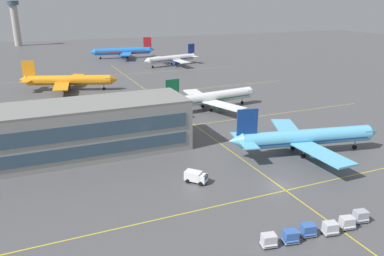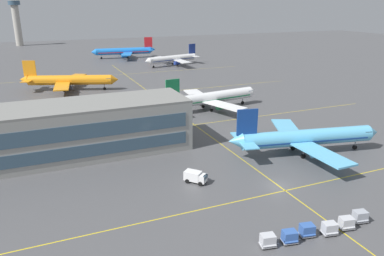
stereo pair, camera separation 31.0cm
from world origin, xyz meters
TOP-DOWN VIEW (x-y plane):
  - ground_plane at (0.00, 0.00)m, footprint 600.00×600.00m
  - airliner_front_gate at (13.99, 10.57)m, footprint 34.88×29.65m
  - airliner_second_row at (10.77, 50.83)m, footprint 34.59×29.60m
  - airliner_third_row at (-26.70, 95.28)m, footprint 35.24×30.18m
  - airliner_far_left_stand at (29.14, 134.97)m, footprint 32.87×27.99m
  - airliner_far_right_stand at (12.29, 171.90)m, footprint 37.83×32.42m
  - taxiway_markings at (0.00, 58.97)m, footprint 114.97×178.83m
  - service_truck_red_van at (-13.29, 7.12)m, footprint 4.11×4.29m
  - baggage_cart_row_leftmost at (-11.94, -14.33)m, footprint 2.86×2.04m
  - baggage_cart_row_second at (-8.70, -14.76)m, footprint 2.86×2.04m
  - baggage_cart_row_middle at (-5.46, -14.45)m, footprint 2.86×2.04m
  - baggage_cart_row_fourth at (-2.22, -15.34)m, footprint 2.86×2.04m
  - baggage_cart_row_fifth at (1.02, -15.22)m, footprint 2.86×2.04m
  - baggage_cart_row_rightmost at (4.26, -14.65)m, footprint 2.86×2.04m
  - control_tower at (-45.76, 268.73)m, footprint 8.82×8.82m

SIDE VIEW (x-z plane):
  - ground_plane at x=0.00m, z-range 0.00..0.00m
  - taxiway_markings at x=0.00m, z-range 0.00..0.01m
  - baggage_cart_row_leftmost at x=-11.94m, z-range 0.07..1.93m
  - baggage_cart_row_second at x=-8.70m, z-range 0.07..1.93m
  - baggage_cart_row_middle at x=-5.46m, z-range 0.07..1.93m
  - baggage_cart_row_fourth at x=-2.22m, z-range 0.07..1.93m
  - baggage_cart_row_fifth at x=1.02m, z-range 0.07..1.93m
  - baggage_cart_row_rightmost at x=4.26m, z-range 0.07..1.93m
  - service_truck_red_van at x=-13.29m, z-range 0.13..2.23m
  - airliner_far_left_stand at x=29.14m, z-range -1.64..8.70m
  - airliner_second_row at x=10.77m, z-range -1.71..9.05m
  - airliner_front_gate at x=13.99m, z-range -1.73..9.17m
  - airliner_third_row at x=-26.70m, z-range -1.79..9.51m
  - airliner_far_right_stand at x=12.29m, z-range -1.86..9.89m
  - control_tower at x=-45.76m, z-range 2.94..37.44m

